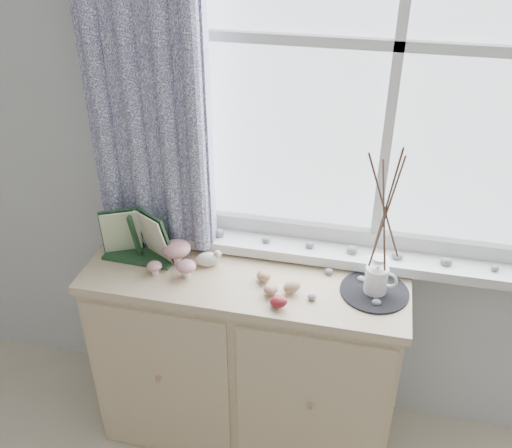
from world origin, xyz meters
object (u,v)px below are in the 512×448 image
sideboard (247,357)px  botanical_book (133,238)px  twig_pitcher (386,207)px  toadstool_cluster (176,255)px

sideboard → botanical_book: size_ratio=3.84×
botanical_book → twig_pitcher: size_ratio=0.51×
botanical_book → toadstool_cluster: (0.16, 0.00, -0.05)m
sideboard → twig_pitcher: 0.91m
botanical_book → toadstool_cluster: size_ratio=1.69×
sideboard → twig_pitcher: size_ratio=1.98×
twig_pitcher → botanical_book: bearing=-163.8°
botanical_book → sideboard: bearing=5.4°
sideboard → botanical_book: bearing=-176.7°
botanical_book → twig_pitcher: twig_pitcher is taller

